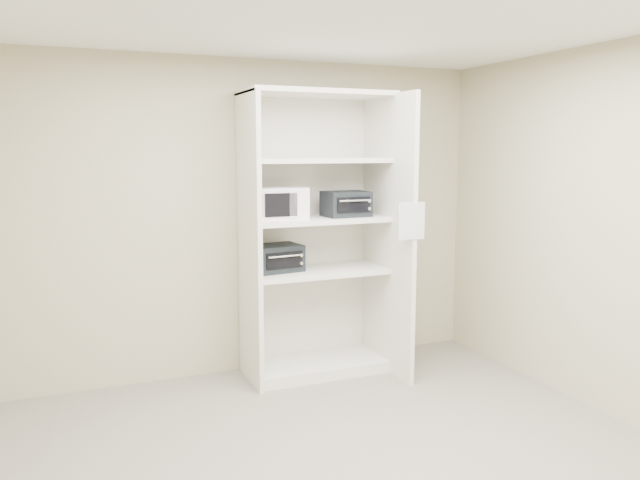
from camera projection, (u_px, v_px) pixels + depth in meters
name	position (u px, v px, depth m)	size (l,w,h in m)	color
floor	(328.00, 478.00, 3.72)	(4.50, 4.00, 0.01)	slate
ceiling	(329.00, 6.00, 3.33)	(4.50, 4.00, 0.01)	white
wall_back	(237.00, 219.00, 5.35)	(4.50, 0.02, 2.70)	#B4A98E
wall_front	(619.00, 369.00, 1.70)	(4.50, 0.02, 2.70)	#B4A98E
wall_right	(622.00, 234.00, 4.38)	(0.02, 4.00, 2.70)	#B4A98E
shelving_unit	(321.00, 244.00, 5.36)	(1.24, 0.92, 2.42)	silver
microwave	(278.00, 203.00, 5.15)	(0.44, 0.33, 0.26)	white
toaster_oven_upper	(346.00, 204.00, 5.34)	(0.37, 0.28, 0.22)	black
toaster_oven_lower	(276.00, 258.00, 5.26)	(0.40, 0.30, 0.22)	black
paper_sign	(412.00, 221.00, 4.95)	(0.23, 0.01, 0.29)	white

